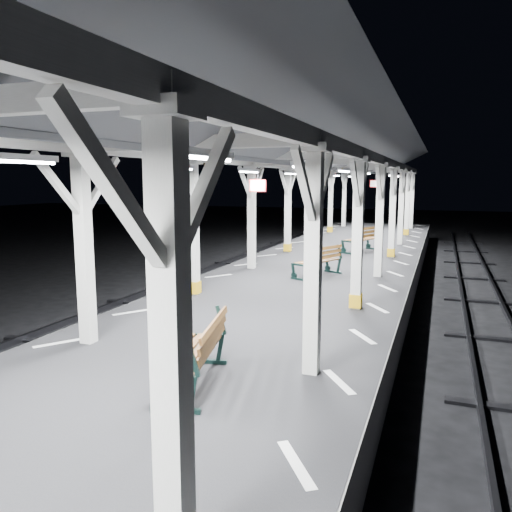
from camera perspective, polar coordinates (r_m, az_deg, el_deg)
The scene contains 9 objects.
ground at distance 10.33m, azimuth -2.05°, elevation -13.04°, with size 120.00×120.00×0.00m, color black.
platform at distance 10.16m, azimuth -2.07°, elevation -10.41°, with size 6.00×50.00×1.00m, color black.
hazard_stripes_left at distance 11.14m, azimuth -13.88°, elevation -6.23°, with size 1.00×48.00×0.01m, color silver.
hazard_stripes_right at distance 9.38m, azimuth 12.06°, elevation -8.99°, with size 1.00×48.00×0.01m, color silver.
track_left at distance 12.96m, azimuth -23.21°, elevation -8.84°, with size 2.20×60.00×0.16m.
canopy at distance 9.62m, azimuth -2.24°, elevation 13.07°, with size 5.40×49.00×4.65m.
bench_near at distance 6.99m, azimuth -6.47°, elevation -10.69°, with size 1.01×1.84×0.95m.
bench_mid at distance 14.77m, azimuth 7.31°, elevation -0.50°, with size 1.24×1.80×0.92m.
bench_far at distance 20.23m, azimuth 12.23°, elevation 1.97°, with size 1.37×1.99×1.02m.
Camera 1 is at (3.69, -8.87, 3.81)m, focal length 35.00 mm.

